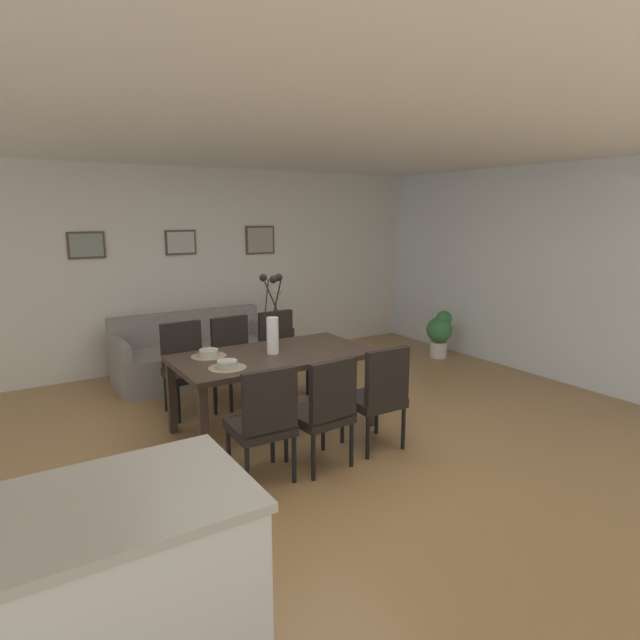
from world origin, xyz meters
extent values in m
plane|color=olive|center=(0.00, 0.00, 0.00)|extent=(9.00, 9.00, 0.00)
cube|color=silver|center=(0.00, 3.25, 1.30)|extent=(9.00, 0.10, 2.60)
cube|color=white|center=(3.65, 0.40, 1.30)|extent=(0.10, 6.30, 2.60)
cube|color=white|center=(0.00, 0.40, 2.64)|extent=(9.00, 7.20, 0.08)
cube|color=#33261E|center=(-0.01, 0.61, 0.71)|extent=(1.80, 0.97, 0.05)
cube|color=#33261E|center=(0.83, 1.04, 0.34)|extent=(0.07, 0.07, 0.69)
cube|color=#33261E|center=(-0.85, 1.04, 0.34)|extent=(0.07, 0.07, 0.69)
cube|color=#33261E|center=(0.83, 0.19, 0.34)|extent=(0.07, 0.07, 0.69)
cube|color=#33261E|center=(-0.85, 0.19, 0.34)|extent=(0.07, 0.07, 0.69)
cube|color=black|center=(-0.53, -0.19, 0.42)|extent=(0.45, 0.45, 0.08)
cube|color=black|center=(-0.54, -0.38, 0.68)|extent=(0.42, 0.07, 0.48)
cylinder|color=black|center=(-0.34, 0.00, 0.19)|extent=(0.04, 0.04, 0.38)
cylinder|color=black|center=(-0.72, 0.01, 0.19)|extent=(0.04, 0.04, 0.38)
cylinder|color=black|center=(-0.35, -0.38, 0.19)|extent=(0.04, 0.04, 0.38)
cylinder|color=black|center=(-0.73, -0.37, 0.19)|extent=(0.04, 0.04, 0.38)
cube|color=black|center=(-0.54, 1.43, 0.42)|extent=(0.45, 0.45, 0.08)
cube|color=black|center=(-0.55, 1.62, 0.68)|extent=(0.42, 0.07, 0.48)
cylinder|color=black|center=(-0.73, 1.23, 0.19)|extent=(0.04, 0.04, 0.38)
cylinder|color=black|center=(-0.35, 1.24, 0.19)|extent=(0.04, 0.04, 0.38)
cylinder|color=black|center=(-0.74, 1.61, 0.19)|extent=(0.04, 0.04, 0.38)
cylinder|color=black|center=(-0.36, 1.62, 0.19)|extent=(0.04, 0.04, 0.38)
cube|color=black|center=(-0.03, -0.23, 0.42)|extent=(0.47, 0.47, 0.08)
cube|color=black|center=(-0.02, -0.42, 0.68)|extent=(0.42, 0.09, 0.48)
cylinder|color=black|center=(0.14, -0.02, 0.19)|extent=(0.04, 0.04, 0.38)
cylinder|color=black|center=(-0.24, -0.05, 0.19)|extent=(0.04, 0.04, 0.38)
cylinder|color=black|center=(0.17, -0.40, 0.19)|extent=(0.04, 0.04, 0.38)
cylinder|color=black|center=(-0.21, -0.43, 0.19)|extent=(0.04, 0.04, 0.38)
cube|color=black|center=(-0.01, 1.43, 0.42)|extent=(0.47, 0.47, 0.08)
cube|color=black|center=(-0.02, 1.62, 0.68)|extent=(0.42, 0.08, 0.48)
cylinder|color=black|center=(-0.18, 1.23, 0.19)|extent=(0.04, 0.04, 0.38)
cylinder|color=black|center=(0.20, 1.25, 0.19)|extent=(0.04, 0.04, 0.38)
cylinder|color=black|center=(-0.21, 1.61, 0.19)|extent=(0.04, 0.04, 0.38)
cylinder|color=black|center=(0.17, 1.63, 0.19)|extent=(0.04, 0.04, 0.38)
cube|color=black|center=(0.55, -0.18, 0.42)|extent=(0.45, 0.45, 0.08)
cube|color=black|center=(0.55, -0.37, 0.68)|extent=(0.42, 0.07, 0.48)
cylinder|color=black|center=(0.75, 0.01, 0.19)|extent=(0.04, 0.04, 0.38)
cylinder|color=black|center=(0.37, 0.01, 0.19)|extent=(0.04, 0.04, 0.38)
cylinder|color=black|center=(0.74, -0.37, 0.19)|extent=(0.04, 0.04, 0.38)
cylinder|color=black|center=(0.36, -0.37, 0.19)|extent=(0.04, 0.04, 0.38)
cube|color=black|center=(0.56, 1.46, 0.42)|extent=(0.45, 0.45, 0.08)
cube|color=black|center=(0.56, 1.64, 0.68)|extent=(0.42, 0.07, 0.48)
cylinder|color=black|center=(0.38, 1.26, 0.19)|extent=(0.04, 0.04, 0.38)
cylinder|color=black|center=(0.76, 1.27, 0.19)|extent=(0.04, 0.04, 0.38)
cylinder|color=black|center=(0.37, 1.64, 0.19)|extent=(0.04, 0.04, 0.38)
cylinder|color=black|center=(0.75, 1.65, 0.19)|extent=(0.04, 0.04, 0.38)
cylinder|color=white|center=(-0.01, 0.61, 0.91)|extent=(0.11, 0.11, 0.34)
cylinder|color=black|center=(0.05, 0.63, 1.24)|extent=(0.05, 0.12, 0.37)
sphere|color=black|center=(0.08, 0.64, 1.44)|extent=(0.07, 0.07, 0.07)
cylinder|color=black|center=(-0.04, 0.67, 1.24)|extent=(0.08, 0.05, 0.38)
sphere|color=black|center=(-0.05, 0.69, 1.44)|extent=(0.07, 0.07, 0.07)
cylinder|color=black|center=(-0.02, 0.56, 1.24)|extent=(0.15, 0.06, 0.36)
sphere|color=black|center=(-0.03, 0.53, 1.44)|extent=(0.07, 0.07, 0.07)
cylinder|color=#7F705B|center=(-0.55, 0.40, 0.74)|extent=(0.32, 0.32, 0.01)
cylinder|color=#B2ADA3|center=(-0.55, 0.40, 0.78)|extent=(0.17, 0.17, 0.06)
cylinder|color=gray|center=(-0.55, 0.40, 0.79)|extent=(0.13, 0.13, 0.04)
cylinder|color=#7F705B|center=(-0.55, 0.83, 0.74)|extent=(0.32, 0.32, 0.01)
cylinder|color=#B2ADA3|center=(-0.55, 0.83, 0.78)|extent=(0.17, 0.17, 0.06)
cylinder|color=gray|center=(-0.55, 0.83, 0.79)|extent=(0.13, 0.13, 0.04)
cube|color=gray|center=(-0.10, 2.48, 0.21)|extent=(1.89, 0.84, 0.42)
cube|color=gray|center=(-0.10, 2.82, 0.61)|extent=(1.89, 0.16, 0.38)
cube|color=gray|center=(0.79, 2.48, 0.52)|extent=(0.10, 0.84, 0.20)
cube|color=gray|center=(-1.00, 2.48, 0.52)|extent=(0.10, 0.84, 0.20)
cube|color=black|center=(1.01, 2.51, 0.26)|extent=(0.36, 0.36, 0.52)
cylinder|color=#4C4C51|center=(1.01, 2.51, 0.56)|extent=(0.12, 0.12, 0.08)
cylinder|color=#4C4C51|center=(1.01, 2.51, 0.74)|extent=(0.02, 0.02, 0.30)
cone|color=silver|center=(1.01, 2.51, 0.94)|extent=(0.22, 0.22, 0.18)
cube|color=silver|center=(-1.89, -1.59, 0.44)|extent=(1.12, 0.73, 0.88)
cube|color=#A8A399|center=(-1.89, -1.59, 0.90)|extent=(1.16, 0.77, 0.04)
cube|color=#473828|center=(-1.14, 3.18, 1.64)|extent=(0.42, 0.02, 0.32)
cube|color=gray|center=(-1.14, 3.17, 1.64)|extent=(0.37, 0.01, 0.27)
cube|color=#473828|center=(-0.01, 3.18, 1.64)|extent=(0.40, 0.02, 0.32)
cube|color=#B2B2AD|center=(-0.01, 3.17, 1.64)|extent=(0.35, 0.01, 0.27)
cube|color=#473828|center=(1.13, 3.18, 1.64)|extent=(0.43, 0.02, 0.39)
cube|color=#9E9389|center=(1.13, 3.17, 1.64)|extent=(0.38, 0.01, 0.34)
cylinder|color=silver|center=(3.15, 1.65, 0.11)|extent=(0.24, 0.24, 0.22)
sphere|color=#387A42|center=(3.15, 1.65, 0.40)|extent=(0.36, 0.36, 0.36)
sphere|color=#387A42|center=(3.20, 1.62, 0.56)|extent=(0.22, 0.22, 0.22)
camera|label=1|loc=(-2.16, -3.63, 2.02)|focal=29.72mm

